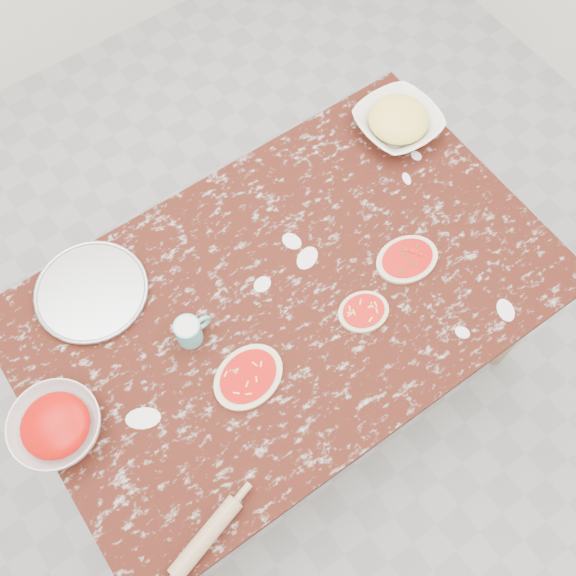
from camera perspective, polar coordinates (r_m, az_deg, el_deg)
The scene contains 10 objects.
ground at distance 2.71m, azimuth 0.00°, elevation -7.23°, with size 4.00×4.00×0.00m, color gray.
worktable at distance 2.09m, azimuth 0.00°, elevation -1.56°, with size 1.60×1.00×0.75m.
pizza_tray at distance 2.10m, azimuth -16.24°, elevation -0.33°, with size 0.33×0.33×0.01m, color #B2B2B7.
sauce_bowl at distance 1.94m, azimuth -18.92°, elevation -11.03°, with size 0.25×0.25×0.08m, color white.
cheese_bowl at distance 2.34m, azimuth 9.24°, elevation 13.59°, with size 0.27×0.27×0.07m, color white.
flour_mug at distance 1.94m, azimuth -8.32°, elevation -3.59°, with size 0.11×0.08×0.09m.
pizza_left at distance 1.92m, azimuth -3.37°, elevation -7.49°, with size 0.24×0.21×0.02m.
pizza_mid at distance 2.00m, azimuth 6.39°, elevation -1.99°, with size 0.18×0.16×0.02m.
pizza_right at distance 2.09m, azimuth 10.02°, elevation 2.42°, with size 0.22×0.17×0.02m.
rolling_pin at distance 1.83m, azimuth -6.96°, elevation -20.19°, with size 0.05×0.05×0.23m, color tan.
Camera 1 is at (-0.48, -0.69, 2.58)m, focal length 42.11 mm.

